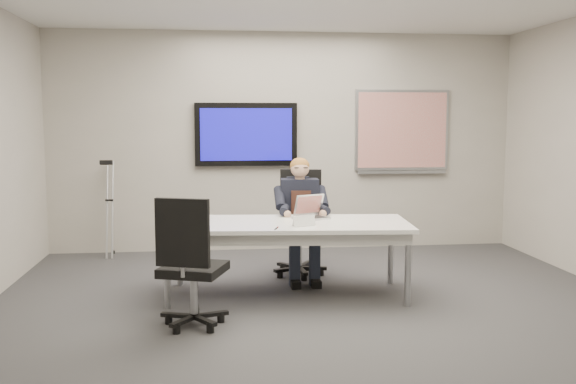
{
  "coord_description": "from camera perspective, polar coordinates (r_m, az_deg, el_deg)",
  "views": [
    {
      "loc": [
        -0.92,
        -5.25,
        1.7
      ],
      "look_at": [
        -0.2,
        0.89,
        0.99
      ],
      "focal_mm": 40.0,
      "sensor_mm": 36.0,
      "label": 1
    }
  ],
  "objects": [
    {
      "name": "pen",
      "position": [
        5.76,
        -1.03,
        -3.23
      ],
      "size": [
        0.05,
        0.13,
        0.01
      ],
      "primitive_type": "cylinder",
      "rotation": [
        0.0,
        1.57,
        1.26
      ],
      "color": "black",
      "rests_on": "conference_table"
    },
    {
      "name": "office_chair_far",
      "position": [
        7.03,
        1.02,
        -4.48
      ],
      "size": [
        0.65,
        0.65,
        1.14
      ],
      "rotation": [
        0.0,
        0.0,
        -0.21
      ],
      "color": "black",
      "rests_on": "ground"
    },
    {
      "name": "name_tent",
      "position": [
        5.91,
        1.44,
        -2.58
      ],
      "size": [
        0.24,
        0.15,
        0.09
      ],
      "primitive_type": null,
      "rotation": [
        0.0,
        0.0,
        0.42
      ],
      "color": "white",
      "rests_on": "conference_table"
    },
    {
      "name": "floor",
      "position": [
        5.6,
        3.17,
        -11.15
      ],
      "size": [
        6.0,
        6.0,
        0.02
      ],
      "primitive_type": "cube",
      "color": "#363639",
      "rests_on": "ground"
    },
    {
      "name": "conference_table",
      "position": [
        6.14,
        -0.1,
        -3.44
      ],
      "size": [
        2.4,
        1.16,
        0.72
      ],
      "rotation": [
        0.0,
        0.0,
        -0.08
      ],
      "color": "white",
      "rests_on": "ground"
    },
    {
      "name": "laptop",
      "position": [
        6.37,
        1.98,
        -1.82
      ],
      "size": [
        0.39,
        0.42,
        0.23
      ],
      "rotation": [
        0.0,
        0.0,
        0.43
      ],
      "color": "silver",
      "rests_on": "conference_table"
    },
    {
      "name": "crutch",
      "position": [
        8.19,
        -15.56,
        -1.3
      ],
      "size": [
        0.3,
        0.7,
        1.29
      ],
      "primitive_type": null,
      "rotation": [
        -0.26,
        0.0,
        0.2
      ],
      "color": "#B3B6BB",
      "rests_on": "ground"
    },
    {
      "name": "tv_display",
      "position": [
        8.21,
        -3.74,
        5.13
      ],
      "size": [
        1.3,
        0.09,
        0.8
      ],
      "color": "black",
      "rests_on": "wall_back"
    },
    {
      "name": "office_chair_near",
      "position": [
        5.32,
        -8.55,
        -8.35
      ],
      "size": [
        0.66,
        0.66,
        1.09
      ],
      "rotation": [
        0.0,
        0.0,
        2.81
      ],
      "color": "black",
      "rests_on": "ground"
    },
    {
      "name": "seated_person",
      "position": [
        6.76,
        1.22,
        -3.52
      ],
      "size": [
        0.41,
        0.7,
        1.29
      ],
      "rotation": [
        0.0,
        0.0,
        -0.06
      ],
      "color": "#202636",
      "rests_on": "office_chair_far"
    },
    {
      "name": "whiteboard",
      "position": [
        8.59,
        10.1,
        5.31
      ],
      "size": [
        1.25,
        0.08,
        1.1
      ],
      "color": "#96989E",
      "rests_on": "wall_back"
    },
    {
      "name": "wall_front",
      "position": [
        2.45,
        15.4,
        -0.7
      ],
      "size": [
        6.0,
        0.02,
        2.8
      ],
      "primitive_type": "cube",
      "color": "#A9A498",
      "rests_on": "ground"
    },
    {
      "name": "wall_back",
      "position": [
        8.31,
        -0.3,
        4.47
      ],
      "size": [
        6.0,
        0.02,
        2.8
      ],
      "primitive_type": "cube",
      "color": "#A9A498",
      "rests_on": "ground"
    }
  ]
}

